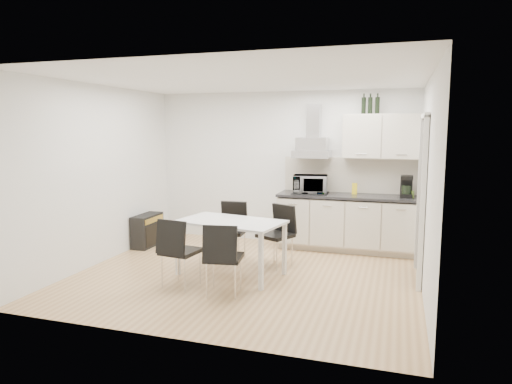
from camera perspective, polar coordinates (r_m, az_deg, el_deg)
ground at (r=6.29m, az=-1.26°, el=-10.35°), size 4.50×4.50×0.00m
wall_back at (r=7.92m, az=3.37°, el=3.03°), size 4.50×0.10×2.60m
wall_front at (r=4.18m, az=-10.15°, el=-1.38°), size 4.50×0.10×2.60m
wall_left at (r=7.06m, az=-18.88°, el=2.04°), size 0.10×4.00×2.60m
wall_right at (r=5.70m, az=20.64°, el=0.67°), size 0.10×4.00×2.60m
ceiling at (r=6.01m, az=-1.34°, el=13.94°), size 4.50×4.50×0.00m
doorway at (r=6.28m, az=19.91°, el=-0.98°), size 0.08×1.04×2.10m
kitchenette at (r=7.51m, az=11.65°, el=-0.99°), size 2.22×0.64×2.52m
dining_table at (r=6.14m, az=-3.17°, el=-4.35°), size 1.49×1.03×0.75m
chair_far_left at (r=6.83m, az=-3.18°, el=-5.04°), size 0.47×0.53×0.88m
chair_far_right at (r=6.58m, az=2.45°, el=-5.54°), size 0.61×0.64×0.88m
chair_near_left at (r=5.82m, az=-9.38°, el=-7.43°), size 0.51×0.56×0.88m
chair_near_right at (r=5.48m, az=-4.04°, el=-8.29°), size 0.51×0.56×0.88m
guitar_amp at (r=7.94m, az=-13.44°, el=-4.68°), size 0.28×0.65×0.54m
floor_speaker at (r=8.31m, az=-3.83°, el=-4.71°), size 0.23×0.22×0.32m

